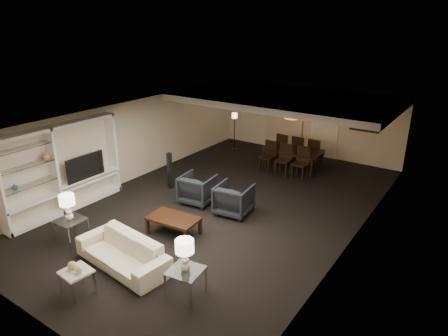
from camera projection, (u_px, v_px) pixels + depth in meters
floor at (224, 205)px, 11.03m from camera, size 11.00×11.00×0.00m
ceiling at (224, 117)px, 10.15m from camera, size 7.00×11.00×0.02m
wall_back at (308, 121)px, 14.83m from camera, size 7.00×0.02×2.50m
wall_front at (29, 260)px, 6.35m from camera, size 7.00×0.02×2.50m
wall_left at (132, 141)px, 12.45m from camera, size 0.02×11.00×2.50m
wall_right at (355, 194)px, 8.74m from camera, size 0.02×11.00×2.50m
ceiling_soffit at (285, 99)px, 12.89m from camera, size 7.00×4.00×0.20m
curtains at (285, 120)px, 15.27m from camera, size 1.50×0.12×2.40m
door at (325, 129)px, 14.51m from camera, size 0.90×0.05×2.10m
painting at (365, 121)px, 13.59m from camera, size 0.95×0.04×0.65m
media_unit at (63, 169)px, 10.37m from camera, size 0.38×3.40×2.35m
pendant_light at (293, 115)px, 12.90m from camera, size 0.52×0.52×0.24m
sofa at (122, 252)px, 8.24m from camera, size 2.27×1.08×0.64m
coffee_table at (174, 226)px, 9.51m from camera, size 1.26×0.81×0.43m
armchair_left at (198, 189)px, 11.07m from camera, size 0.97×1.00×0.82m
armchair_right at (234, 199)px, 10.44m from camera, size 0.97×1.00×0.82m
side_table_left at (72, 231)px, 9.15m from camera, size 0.63×0.63×0.56m
side_table_right at (186, 283)px, 7.35m from camera, size 0.67×0.67×0.56m
table_lamp_left at (68, 207)px, 8.94m from camera, size 0.36×0.36×0.62m
table_lamp_right at (185, 255)px, 7.15m from camera, size 0.35×0.35×0.62m
marble_table at (78, 282)px, 7.42m from camera, size 0.55×0.55×0.50m
gold_gourd_a at (72, 265)px, 7.35m from camera, size 0.16×0.16×0.16m
gold_gourd_b at (79, 270)px, 7.25m from camera, size 0.14×0.14×0.14m
television at (83, 166)px, 10.83m from camera, size 1.16×0.15×0.67m
vase_blue at (15, 187)px, 9.38m from camera, size 0.15×0.15×0.16m
vase_amber at (46, 156)px, 9.90m from camera, size 0.18×0.18×0.19m
floor_speaker at (170, 171)px, 11.97m from camera, size 0.16×0.16×1.11m
dining_table at (292, 159)px, 13.59m from camera, size 1.96×1.12×0.68m
chair_nl at (267, 156)px, 13.35m from camera, size 0.53×0.53×1.02m
chair_nm at (283, 160)px, 13.03m from camera, size 0.50×0.50×1.02m
chair_nr at (300, 163)px, 12.71m from camera, size 0.47×0.47×1.02m
chair_fl at (285, 147)px, 14.35m from camera, size 0.51×0.51×1.02m
chair_fm at (300, 150)px, 14.03m from camera, size 0.51×0.51×1.02m
chair_fr at (316, 153)px, 13.71m from camera, size 0.51×0.51×1.02m
floor_lamp at (234, 131)px, 15.48m from camera, size 0.26×0.26×1.44m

